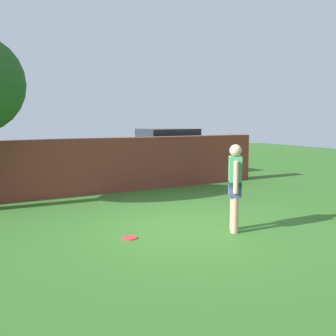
# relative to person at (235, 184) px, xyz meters

# --- Properties ---
(ground_plane) EXTENTS (40.00, 40.00, 0.00)m
(ground_plane) POSITION_rel_person_xyz_m (-0.67, 0.57, -0.90)
(ground_plane) COLOR #336623
(brick_wall) EXTENTS (13.19, 0.50, 1.54)m
(brick_wall) POSITION_rel_person_xyz_m (-2.17, 4.97, -0.13)
(brick_wall) COLOR brown
(brick_wall) RESTS_ON ground
(person) EXTENTS (0.38, 0.46, 1.62)m
(person) POSITION_rel_person_xyz_m (0.00, 0.00, 0.00)
(person) COLOR tan
(person) RESTS_ON ground
(car) EXTENTS (4.21, 1.94, 1.72)m
(car) POSITION_rel_person_xyz_m (2.63, 7.18, -0.04)
(car) COLOR #B7B7BC
(car) RESTS_ON ground
(frisbee_red) EXTENTS (0.27, 0.27, 0.02)m
(frisbee_red) POSITION_rel_person_xyz_m (-1.88, 0.54, -0.89)
(frisbee_red) COLOR red
(frisbee_red) RESTS_ON ground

